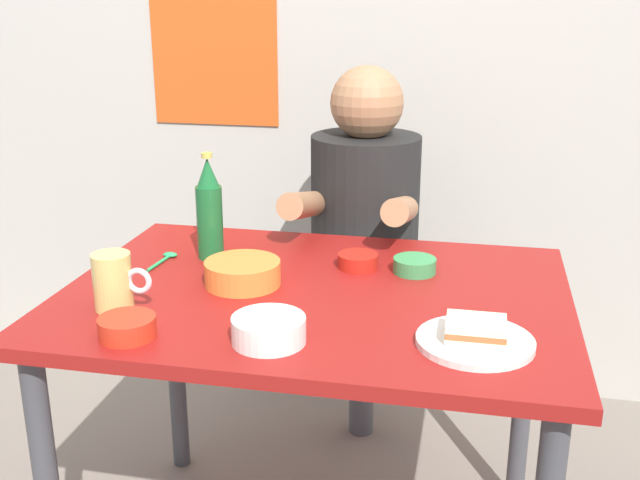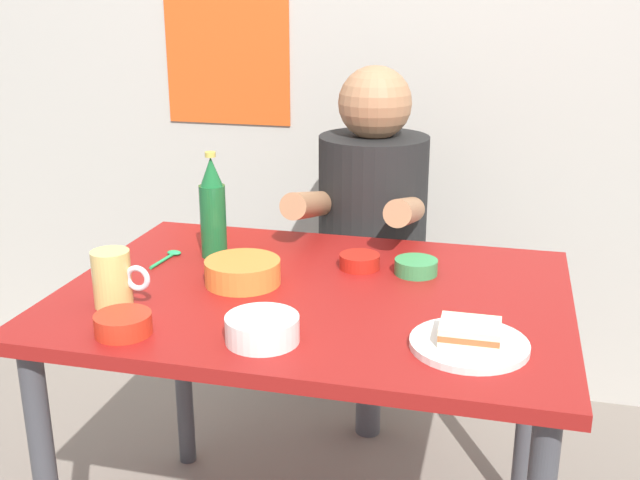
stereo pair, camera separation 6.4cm
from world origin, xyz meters
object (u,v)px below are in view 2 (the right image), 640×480
object	(u,v)px
dining_table	(315,329)
person_seated	(372,206)
stool	(370,334)
sandwich	(470,332)
beer_mug	(113,278)
beer_bottle	(213,210)
soup_bowl_orange	(242,271)
plate_orange	(469,344)

from	to	relation	value
dining_table	person_seated	world-z (taller)	person_seated
stool	sandwich	xyz separation A→B (m)	(0.33, -0.84, 0.42)
beer_mug	beer_bottle	bearing A→B (deg)	76.09
stool	soup_bowl_orange	distance (m)	0.78
plate_orange	person_seated	bearing A→B (deg)	112.05
stool	beer_mug	world-z (taller)	beer_mug
person_seated	soup_bowl_orange	size ratio (longest dim) A/B	4.23
beer_mug	soup_bowl_orange	distance (m)	0.28
plate_orange	beer_mug	distance (m)	0.73
stool	beer_bottle	xyz separation A→B (m)	(-0.31, -0.47, 0.51)
beer_mug	beer_bottle	xyz separation A→B (m)	(0.09, 0.34, 0.06)
beer_mug	soup_bowl_orange	world-z (taller)	beer_mug
beer_mug	plate_orange	bearing A→B (deg)	-1.62
plate_orange	soup_bowl_orange	distance (m)	0.55
person_seated	plate_orange	xyz separation A→B (m)	(0.33, -0.82, -0.02)
dining_table	beer_bottle	world-z (taller)	beer_bottle
person_seated	beer_bottle	world-z (taller)	person_seated
person_seated	soup_bowl_orange	distance (m)	0.65
person_seated	beer_bottle	distance (m)	0.56
stool	soup_bowl_orange	xyz separation A→B (m)	(-0.18, -0.63, 0.42)
dining_table	person_seated	distance (m)	0.63
stool	beer_mug	xyz separation A→B (m)	(-0.40, -0.82, 0.45)
sandwich	beer_mug	bearing A→B (deg)	178.38
person_seated	beer_mug	bearing A→B (deg)	-116.24
beer_bottle	beer_mug	bearing A→B (deg)	-103.91
dining_table	plate_orange	bearing A→B (deg)	-30.60
beer_bottle	soup_bowl_orange	world-z (taller)	beer_bottle
beer_bottle	person_seated	bearing A→B (deg)	55.92
stool	person_seated	size ratio (longest dim) A/B	0.63
beer_mug	dining_table	bearing A→B (deg)	25.86
sandwich	stool	bearing A→B (deg)	111.78
stool	dining_table	bearing A→B (deg)	-91.29
person_seated	beer_mug	size ratio (longest dim) A/B	5.71
stool	beer_bottle	size ratio (longest dim) A/B	1.72
plate_orange	beer_mug	world-z (taller)	beer_mug
person_seated	plate_orange	distance (m)	0.89
dining_table	beer_bottle	xyz separation A→B (m)	(-0.30, 0.16, 0.21)
stool	plate_orange	distance (m)	0.98
soup_bowl_orange	person_seated	bearing A→B (deg)	73.86
person_seated	plate_orange	size ratio (longest dim) A/B	3.27
person_seated	plate_orange	bearing A→B (deg)	-67.95
stool	beer_mug	size ratio (longest dim) A/B	3.57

